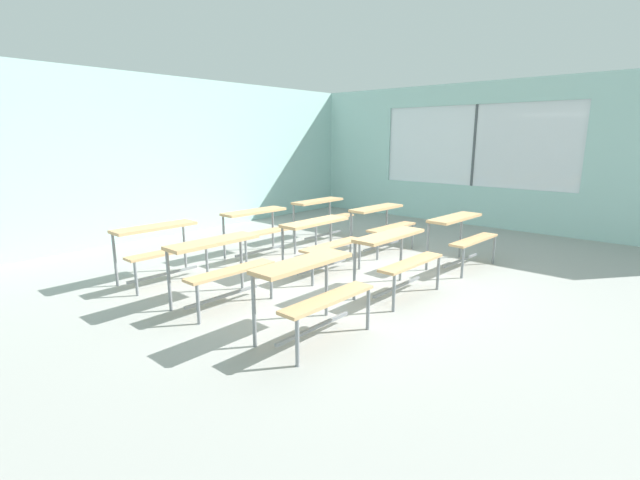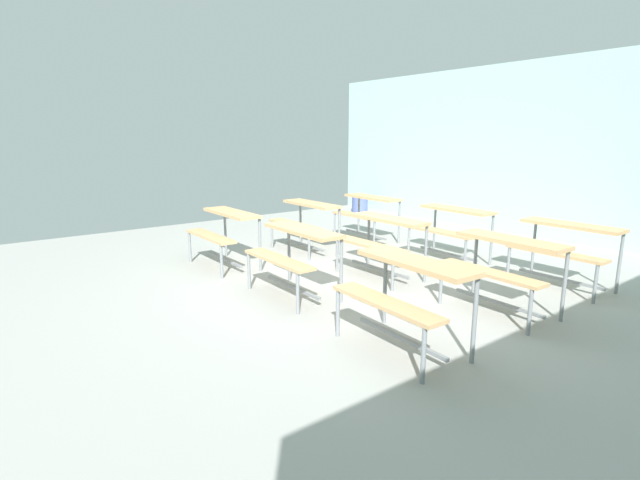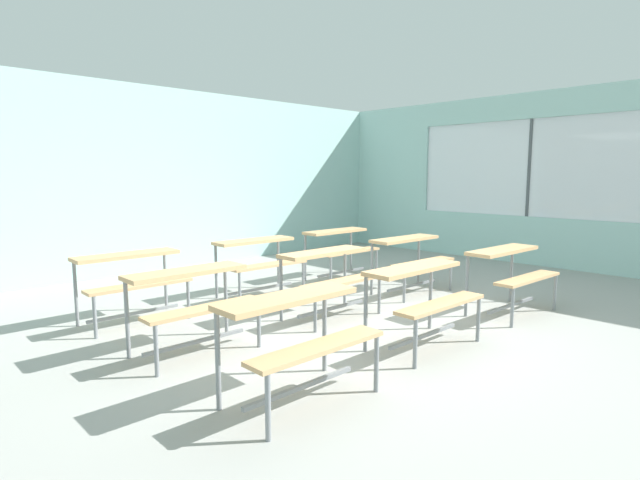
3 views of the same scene
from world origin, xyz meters
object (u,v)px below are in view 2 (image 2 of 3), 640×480
object	(u,v)px
desk_bench_r2c0	(367,207)
desk_bench_r2c2	(565,240)
desk_bench_r0c0	(224,225)
desk_bench_r2c1	(451,221)
desk_bench_r0c1	(295,246)
desk_bench_r0c2	(405,283)
desk_bench_r1c0	(306,215)
desk_bench_r1c2	(503,257)
trash_bin	(360,204)
desk_bench_r1c1	(382,232)

from	to	relation	value
desk_bench_r2c0	desk_bench_r2c2	world-z (taller)	same
desk_bench_r0c0	desk_bench_r2c1	size ratio (longest dim) A/B	0.99
desk_bench_r0c1	desk_bench_r0c2	xyz separation A→B (m)	(1.66, -0.07, 0.00)
desk_bench_r1c0	desk_bench_r2c2	distance (m)	3.52
desk_bench_r2c2	desk_bench_r2c0	bearing A→B (deg)	-178.87
desk_bench_r2c0	desk_bench_r2c1	size ratio (longest dim) A/B	0.99
desk_bench_r1c2	desk_bench_r0c0	bearing A→B (deg)	-154.57
desk_bench_r0c0	desk_bench_r0c1	distance (m)	1.58
desk_bench_r2c0	desk_bench_r2c2	size ratio (longest dim) A/B	1.00
desk_bench_r1c0	desk_bench_r2c2	size ratio (longest dim) A/B	1.00
desk_bench_r0c0	desk_bench_r0c1	xyz separation A→B (m)	(1.58, 0.05, 0.00)
desk_bench_r2c1	trash_bin	distance (m)	4.51
desk_bench_r0c1	desk_bench_r2c2	distance (m)	3.11
desk_bench_r0c1	desk_bench_r2c2	size ratio (longest dim) A/B	1.00
desk_bench_r0c1	desk_bench_r2c1	distance (m)	2.61
desk_bench_r1c0	desk_bench_r2c0	distance (m)	1.29
desk_bench_r1c1	desk_bench_r2c0	distance (m)	2.15
desk_bench_r2c0	desk_bench_r2c2	bearing A→B (deg)	1.49
desk_bench_r1c1	trash_bin	bearing A→B (deg)	141.23
desk_bench_r1c0	desk_bench_r2c0	bearing A→B (deg)	90.77
desk_bench_r0c2	trash_bin	xyz separation A→B (m)	(-5.61, 4.65, -0.38)
desk_bench_r0c1	desk_bench_r1c0	distance (m)	2.09
desk_bench_r1c1	desk_bench_r1c2	xyz separation A→B (m)	(1.61, 0.06, 0.00)
desk_bench_r1c1	desk_bench_r0c0	bearing A→B (deg)	-140.45
desk_bench_r0c2	desk_bench_r1c1	bearing A→B (deg)	142.94
desk_bench_r2c2	desk_bench_r1c1	bearing A→B (deg)	-138.69
desk_bench_r1c0	desk_bench_r1c1	world-z (taller)	same
desk_bench_r1c1	desk_bench_r2c0	xyz separation A→B (m)	(-1.68, 1.35, 0.00)
desk_bench_r1c1	desk_bench_r2c2	xyz separation A→B (m)	(1.60, 1.36, 0.00)
desk_bench_r0c1	desk_bench_r2c1	bearing A→B (deg)	89.21
desk_bench_r1c1	desk_bench_r2c1	xyz separation A→B (m)	(0.03, 1.34, 0.00)
desk_bench_r1c2	desk_bench_r2c2	xyz separation A→B (m)	(-0.01, 1.30, 0.00)
desk_bench_r0c0	desk_bench_r2c2	size ratio (longest dim) A/B	1.00
desk_bench_r0c0	desk_bench_r2c1	distance (m)	3.13
desk_bench_r2c1	desk_bench_r1c1	bearing A→B (deg)	-88.94
desk_bench_r1c2	desk_bench_r0c1	bearing A→B (deg)	-139.03
desk_bench_r2c1	trash_bin	size ratio (longest dim) A/B	2.99
desk_bench_r1c1	desk_bench_r2c1	size ratio (longest dim) A/B	0.99
desk_bench_r0c2	desk_bench_r2c1	size ratio (longest dim) A/B	1.00
desk_bench_r0c0	desk_bench_r1c0	bearing A→B (deg)	92.21
desk_bench_r1c0	trash_bin	world-z (taller)	desk_bench_r1c0
desk_bench_r0c2	trash_bin	bearing A→B (deg)	143.13
desk_bench_r0c1	desk_bench_r1c1	distance (m)	1.27
desk_bench_r0c1	desk_bench_r2c0	size ratio (longest dim) A/B	1.00
desk_bench_r0c2	desk_bench_r2c1	world-z (taller)	same
desk_bench_r1c0	desk_bench_r1c2	xyz separation A→B (m)	(3.29, 0.00, 0.00)
desk_bench_r0c0	desk_bench_r0c2	bearing A→B (deg)	0.23
desk_bench_r0c2	trash_bin	distance (m)	7.30
desk_bench_r1c0	desk_bench_r2c0	world-z (taller)	same
desk_bench_r1c1	desk_bench_r2c2	distance (m)	2.10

